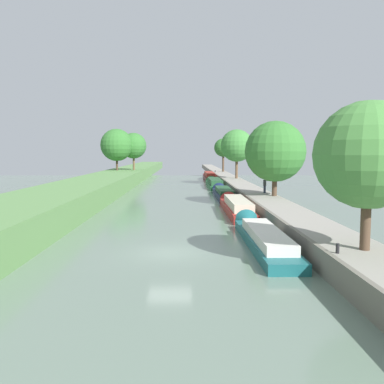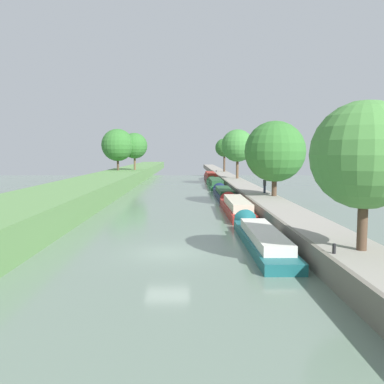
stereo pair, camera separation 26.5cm
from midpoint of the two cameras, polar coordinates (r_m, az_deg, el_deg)
The scene contains 17 objects.
ground_plane at distance 23.98m, azimuth -3.07°, elevation -8.30°, with size 160.00×160.00×0.00m, color slate.
right_towpath at distance 25.14m, azimuth 18.07°, elevation -6.52°, with size 3.26×260.00×1.20m.
stone_quay at distance 24.63m, azimuth 14.18°, elevation -6.61°, with size 0.25×260.00×1.25m.
narrowboat_teal at distance 26.66m, azimuth 9.51°, elevation -5.96°, with size 2.02×13.67×1.92m.
narrowboat_red at distance 39.82m, azimuth 6.16°, elevation -1.96°, with size 2.07×13.81×2.07m.
narrowboat_navy at distance 54.35m, azimuth 4.44°, elevation -0.07°, with size 2.03×13.64×1.93m.
narrowboat_green at distance 69.40m, azimuth 3.26°, elevation 1.21°, with size 2.19×16.03×2.16m.
narrowboat_maroon at distance 86.56m, azimuth 2.57°, elevation 2.13°, with size 1.98×16.15×2.19m.
tree_rightbank_near at distance 20.50m, azimuth 22.96°, elevation 4.65°, with size 4.93×4.93×6.85m.
tree_rightbank_midnear at distance 43.68m, azimuth 11.45°, elevation 5.45°, with size 6.24×6.24×7.71m.
tree_rightbank_midfar at distance 72.18m, azimuth 6.36°, elevation 6.32°, with size 5.55×5.55×8.41m.
tree_rightbank_far at distance 97.14m, azimuth 4.54°, elevation 6.05°, with size 4.24×4.24×7.68m.
tree_leftbank_downstream at distance 82.28m, azimuth -10.06°, elevation 6.35°, with size 6.22×6.22×8.02m.
tree_leftbank_upstream at distance 83.58m, azimuth -7.78°, elevation 6.29°, with size 5.08×5.08×7.33m.
person_walking at distance 46.78m, azimuth 10.07°, elevation 0.93°, with size 0.34×0.34×1.66m.
mooring_bollard_near at distance 19.81m, azimuth 19.25°, elevation -7.32°, with size 0.16×0.16×0.45m.
mooring_bollard_far at distance 94.00m, azimuth 3.42°, elevation 2.85°, with size 0.16×0.16×0.45m.
Camera 2 is at (1.13, -23.27, 5.71)m, focal length 38.95 mm.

